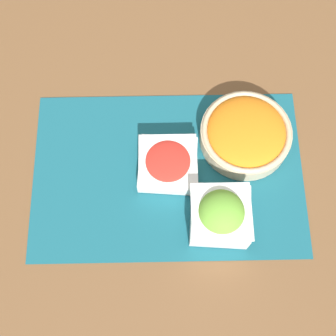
# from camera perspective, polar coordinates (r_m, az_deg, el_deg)

# --- Properties ---
(ground_plane) EXTENTS (3.00, 3.00, 0.00)m
(ground_plane) POSITION_cam_1_polar(r_m,az_deg,el_deg) (1.02, 0.00, -0.67)
(ground_plane) COLOR brown
(placemat) EXTENTS (0.59, 0.39, 0.00)m
(placemat) POSITION_cam_1_polar(r_m,az_deg,el_deg) (1.02, 0.00, -0.63)
(placemat) COLOR #195B6B
(placemat) RESTS_ON ground_plane
(tomato_bowl) EXTENTS (0.13, 0.13, 0.05)m
(tomato_bowl) POSITION_cam_1_polar(r_m,az_deg,el_deg) (1.00, -0.16, 0.53)
(tomato_bowl) COLOR white
(tomato_bowl) RESTS_ON placemat
(carrot_bowl) EXTENTS (0.20, 0.20, 0.06)m
(carrot_bowl) POSITION_cam_1_polar(r_m,az_deg,el_deg) (1.04, 9.46, 4.19)
(carrot_bowl) COLOR #C6B28E
(carrot_bowl) RESTS_ON placemat
(lettuce_bowl) EXTENTS (0.13, 0.13, 0.09)m
(lettuce_bowl) POSITION_cam_1_polar(r_m,az_deg,el_deg) (0.95, 6.41, -5.65)
(lettuce_bowl) COLOR white
(lettuce_bowl) RESTS_ON placemat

